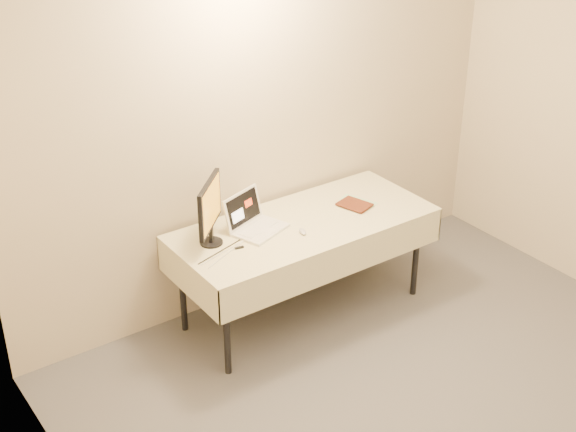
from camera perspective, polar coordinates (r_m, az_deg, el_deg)
back_wall at (r=5.64m, az=-1.56°, el=6.85°), size 4.00×0.10×2.70m
table at (r=5.58m, az=1.13°, el=-0.99°), size 1.86×0.81×0.74m
laptop at (r=5.44m, az=-2.50°, el=-0.36°), size 0.44×0.41×0.24m
monitor at (r=5.19m, az=-5.59°, el=0.58°), size 0.33×0.33×0.45m
book at (r=5.67m, az=4.32°, el=1.41°), size 0.17×0.07×0.23m
alarm_clock at (r=5.59m, az=-3.12°, el=0.06°), size 0.14×0.08×0.06m
clicker at (r=5.41m, az=1.04°, el=-1.10°), size 0.07×0.10×0.02m
paper_form at (r=5.86m, az=5.05°, el=1.08°), size 0.19×0.29×0.00m
usb_dongle at (r=5.24m, az=-3.49°, el=-2.26°), size 0.06×0.03×0.01m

